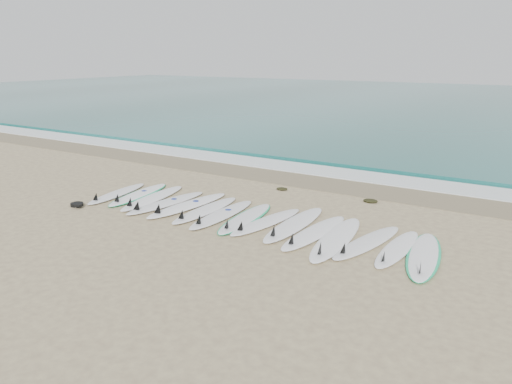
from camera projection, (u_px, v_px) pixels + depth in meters
The scene contains 23 objects.
ground at pixel (246, 219), 11.76m from camera, with size 120.00×120.00×0.00m, color tan.
ocean at pixel (476, 104), 38.33m from camera, with size 120.00×55.00×0.03m, color #1F6562.
wet_sand_band at pixel (319, 182), 15.11m from camera, with size 120.00×1.80×0.01m, color #77694E.
foam_band at pixel (338, 173), 16.25m from camera, with size 120.00×1.40×0.04m, color silver.
wave_crest at pixel (355, 164), 17.47m from camera, with size 120.00×1.00×0.10m, color #1F6562.
surfboard_0 at pixel (116, 194), 13.72m from camera, with size 0.85×2.42×0.30m.
surfboard_1 at pixel (138, 195), 13.65m from camera, with size 0.99×2.58×0.32m.
surfboard_2 at pixel (152, 198), 13.28m from camera, with size 0.90×2.72×0.34m.
surfboard_3 at pixel (165, 203), 12.86m from camera, with size 0.80×2.66×0.33m.
surfboard_4 at pixel (186, 205), 12.63m from camera, with size 0.82×2.81×0.35m.
surfboard_5 at pixel (204, 210), 12.26m from camera, with size 0.58×2.56×0.33m.
surfboard_6 at pixel (221, 215), 11.92m from camera, with size 0.65×2.63×0.33m.
surfboard_7 at pixel (245, 218), 11.68m from camera, with size 0.90×2.58×0.32m.
surfboard_8 at pixel (265, 222), 11.41m from camera, with size 0.84×2.53×0.32m.
surfboard_9 at pixel (293, 224), 11.22m from camera, with size 0.67×2.83×0.36m.
surfboard_10 at pixel (313, 233), 10.71m from camera, with size 0.70×2.68×0.34m.
surfboard_11 at pixel (335, 239), 10.33m from camera, with size 0.90×2.96×0.37m.
surfboard_12 at pixel (366, 243), 10.16m from camera, with size 0.95×2.57×0.32m.
surfboard_13 at pixel (397, 249), 9.84m from camera, with size 0.52×2.34×0.30m.
surfboard_14 at pixel (424, 256), 9.51m from camera, with size 1.06×2.68×0.33m.
seaweed_near at pixel (282, 189), 14.29m from camera, with size 0.34×0.26×0.07m, color black.
seaweed_far at pixel (370, 201), 13.11m from camera, with size 0.39×0.30×0.08m, color black.
leash_coil at pixel (77, 205), 12.74m from camera, with size 0.46×0.36×0.11m.
Camera 1 is at (6.12, -9.34, 3.77)m, focal length 35.00 mm.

